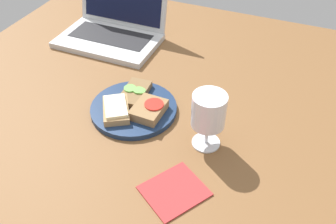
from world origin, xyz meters
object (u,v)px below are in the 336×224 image
Objects in this scene: wine_glass at (209,113)px; napkin at (174,191)px; sandwich_with_cheese at (116,109)px; laptop at (113,26)px; sandwich_with_cucumber at (135,93)px; plate at (133,109)px; sandwich_with_tomato at (149,109)px.

wine_glass is 19.67cm from napkin.
laptop is at bearing 119.89° from sandwich_with_cheese.
sandwich_with_cucumber is 26.63cm from wine_glass.
sandwich_with_cucumber is at bearing -51.63° from laptop.
wine_glass reaches higher than plate.
laptop is (-22.77, 28.76, 2.06)cm from sandwich_with_cucumber.
sandwich_with_tomato is 0.28× the size of laptop.
sandwich_with_cucumber reaches higher than napkin.
sandwich_with_tomato is 8.64cm from sandwich_with_cucumber.
sandwich_with_tomato is at bearing 127.62° from napkin.
sandwich_with_cucumber reaches higher than plate.
sandwich_with_tomato is at bearing -38.48° from sandwich_with_cucumber.
plate is 1.83× the size of napkin.
napkin is at bearing -95.82° from wine_glass.
laptop is at bearing 141.36° from wine_glass.
plate is 2.43× the size of sandwich_with_tomato.
laptop is 70.71cm from napkin.
laptop is (-21.43, 37.28, 1.83)cm from sandwich_with_cheese.
sandwich_with_tomato is 0.80× the size of sandwich_with_cucumber.
wine_glass is at bearing 84.18° from napkin.
sandwich_with_cheese is at bearing -128.78° from plate.
sandwich_with_cheese is 43.04cm from laptop.
sandwich_with_tomato is at bearing 21.27° from sandwich_with_cheese.
napkin is (15.54, -20.17, -2.70)cm from sandwich_with_tomato.
sandwich_with_cucumber is 33.99cm from napkin.
plate is 29.30cm from napkin.
laptop reaches higher than sandwich_with_cucumber.
wine_glass is at bearing -10.20° from plate.
sandwich_with_tomato is 0.75× the size of napkin.
sandwich_with_cucumber is 8.63cm from sandwich_with_cheese.
sandwich_with_cucumber is 0.35× the size of laptop.
laptop is at bearing 130.87° from sandwich_with_tomato.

